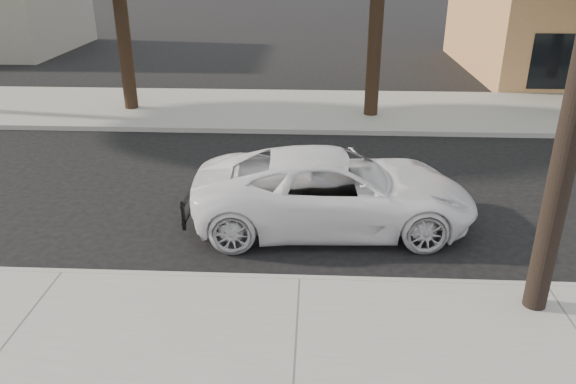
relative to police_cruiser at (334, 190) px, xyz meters
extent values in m
plane|color=black|center=(-0.61, -0.13, -0.76)|extent=(120.00, 120.00, 0.00)
cube|color=gray|center=(-0.61, -4.43, -0.69)|extent=(90.00, 4.40, 0.15)
cube|color=gray|center=(-0.61, 8.37, -0.69)|extent=(90.00, 5.00, 0.15)
cube|color=#9E9B93|center=(-0.61, -2.23, -0.69)|extent=(90.00, 0.12, 0.16)
cylinder|color=black|center=(-6.61, 8.07, 1.51)|extent=(0.44, 0.44, 4.25)
cylinder|color=black|center=(1.39, 7.67, 1.76)|extent=(0.44, 0.44, 4.75)
imported|color=white|center=(0.00, 0.00, 0.00)|extent=(5.62, 2.83, 1.53)
camera|label=1|loc=(-0.40, -10.15, 4.41)|focal=35.00mm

